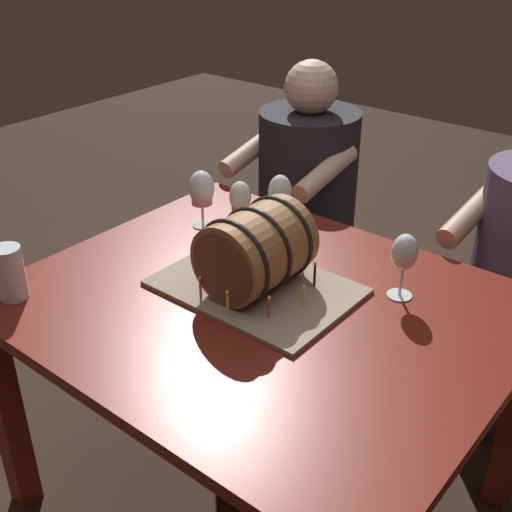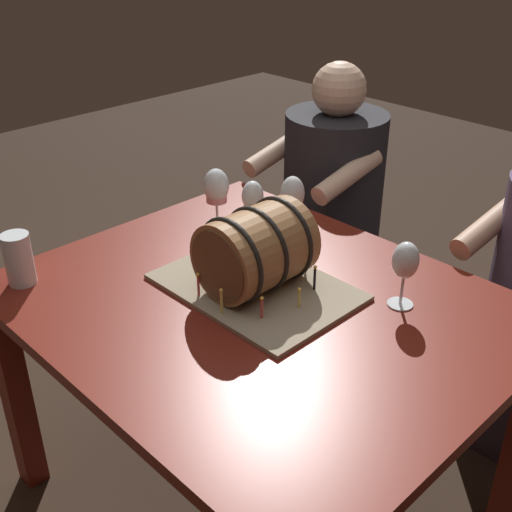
{
  "view_description": "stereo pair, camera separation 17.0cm",
  "coord_description": "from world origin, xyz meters",
  "px_view_note": "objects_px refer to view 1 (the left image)",
  "views": [
    {
      "loc": [
        0.89,
        -1.12,
        1.65
      ],
      "look_at": [
        -0.05,
        0.04,
        0.83
      ],
      "focal_mm": 45.98,
      "sensor_mm": 36.0,
      "label": 1
    },
    {
      "loc": [
        1.02,
        -1.01,
        1.65
      ],
      "look_at": [
        -0.05,
        0.04,
        0.83
      ],
      "focal_mm": 45.98,
      "sensor_mm": 36.0,
      "label": 2
    }
  ],
  "objects_px": {
    "wine_glass_red": "(280,196)",
    "wine_glass_rose": "(202,191)",
    "person_seated_left": "(306,214)",
    "wine_glass_empty": "(404,254)",
    "beer_pint": "(10,274)",
    "dining_table": "(262,333)",
    "wine_glass_amber": "(240,199)",
    "barrel_cake": "(256,254)"
  },
  "relations": [
    {
      "from": "wine_glass_red",
      "to": "wine_glass_amber",
      "type": "distance_m",
      "value": 0.12
    },
    {
      "from": "dining_table",
      "to": "barrel_cake",
      "type": "distance_m",
      "value": 0.22
    },
    {
      "from": "beer_pint",
      "to": "person_seated_left",
      "type": "distance_m",
      "value": 1.25
    },
    {
      "from": "barrel_cake",
      "to": "wine_glass_rose",
      "type": "relative_size",
      "value": 2.74
    },
    {
      "from": "wine_glass_rose",
      "to": "dining_table",
      "type": "bearing_deg",
      "value": -28.22
    },
    {
      "from": "wine_glass_empty",
      "to": "wine_glass_rose",
      "type": "xyz_separation_m",
      "value": [
        -0.69,
        -0.02,
        -0.0
      ]
    },
    {
      "from": "wine_glass_red",
      "to": "wine_glass_rose",
      "type": "relative_size",
      "value": 1.04
    },
    {
      "from": "dining_table",
      "to": "person_seated_left",
      "type": "distance_m",
      "value": 0.94
    },
    {
      "from": "wine_glass_empty",
      "to": "wine_glass_rose",
      "type": "bearing_deg",
      "value": -178.33
    },
    {
      "from": "barrel_cake",
      "to": "beer_pint",
      "type": "height_order",
      "value": "barrel_cake"
    },
    {
      "from": "wine_glass_empty",
      "to": "wine_glass_amber",
      "type": "height_order",
      "value": "wine_glass_empty"
    },
    {
      "from": "dining_table",
      "to": "wine_glass_empty",
      "type": "relative_size",
      "value": 7.0
    },
    {
      "from": "dining_table",
      "to": "barrel_cake",
      "type": "bearing_deg",
      "value": 144.04
    },
    {
      "from": "barrel_cake",
      "to": "wine_glass_amber",
      "type": "xyz_separation_m",
      "value": [
        -0.24,
        0.22,
        0.01
      ]
    },
    {
      "from": "wine_glass_empty",
      "to": "wine_glass_rose",
      "type": "relative_size",
      "value": 0.97
    },
    {
      "from": "wine_glass_amber",
      "to": "beer_pint",
      "type": "distance_m",
      "value": 0.69
    },
    {
      "from": "wine_glass_rose",
      "to": "person_seated_left",
      "type": "relative_size",
      "value": 0.16
    },
    {
      "from": "barrel_cake",
      "to": "beer_pint",
      "type": "relative_size",
      "value": 3.52
    },
    {
      "from": "wine_glass_amber",
      "to": "beer_pint",
      "type": "height_order",
      "value": "wine_glass_amber"
    },
    {
      "from": "wine_glass_rose",
      "to": "barrel_cake",
      "type": "bearing_deg",
      "value": -27.09
    },
    {
      "from": "barrel_cake",
      "to": "wine_glass_red",
      "type": "bearing_deg",
      "value": 116.74
    },
    {
      "from": "wine_glass_amber",
      "to": "wine_glass_red",
      "type": "bearing_deg",
      "value": 41.15
    },
    {
      "from": "wine_glass_red",
      "to": "beer_pint",
      "type": "distance_m",
      "value": 0.8
    },
    {
      "from": "wine_glass_empty",
      "to": "person_seated_left",
      "type": "distance_m",
      "value": 0.96
    },
    {
      "from": "wine_glass_empty",
      "to": "barrel_cake",
      "type": "bearing_deg",
      "value": -146.2
    },
    {
      "from": "dining_table",
      "to": "person_seated_left",
      "type": "relative_size",
      "value": 1.1
    },
    {
      "from": "dining_table",
      "to": "wine_glass_amber",
      "type": "bearing_deg",
      "value": 138.49
    },
    {
      "from": "dining_table",
      "to": "wine_glass_red",
      "type": "height_order",
      "value": "wine_glass_red"
    },
    {
      "from": "person_seated_left",
      "to": "wine_glass_amber",
      "type": "bearing_deg",
      "value": -75.58
    },
    {
      "from": "person_seated_left",
      "to": "dining_table",
      "type": "bearing_deg",
      "value": -62.07
    },
    {
      "from": "wine_glass_amber",
      "to": "beer_pint",
      "type": "xyz_separation_m",
      "value": [
        -0.22,
        -0.65,
        -0.05
      ]
    },
    {
      "from": "wine_glass_rose",
      "to": "wine_glass_empty",
      "type": "bearing_deg",
      "value": 1.67
    },
    {
      "from": "wine_glass_empty",
      "to": "wine_glass_amber",
      "type": "bearing_deg",
      "value": 178.78
    },
    {
      "from": "wine_glass_empty",
      "to": "beer_pint",
      "type": "bearing_deg",
      "value": -140.64
    },
    {
      "from": "person_seated_left",
      "to": "wine_glass_rose",
      "type": "bearing_deg",
      "value": -88.49
    },
    {
      "from": "barrel_cake",
      "to": "wine_glass_red",
      "type": "relative_size",
      "value": 2.64
    },
    {
      "from": "wine_glass_red",
      "to": "barrel_cake",
      "type": "bearing_deg",
      "value": -63.26
    },
    {
      "from": "wine_glass_red",
      "to": "beer_pint",
      "type": "relative_size",
      "value": 1.33
    },
    {
      "from": "beer_pint",
      "to": "person_seated_left",
      "type": "relative_size",
      "value": 0.13
    },
    {
      "from": "wine_glass_amber",
      "to": "beer_pint",
      "type": "relative_size",
      "value": 1.2
    },
    {
      "from": "barrel_cake",
      "to": "wine_glass_empty",
      "type": "distance_m",
      "value": 0.38
    },
    {
      "from": "wine_glass_empty",
      "to": "wine_glass_rose",
      "type": "height_order",
      "value": "wine_glass_rose"
    }
  ]
}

